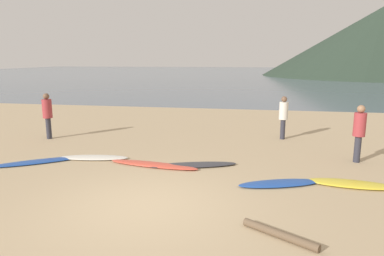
{
  "coord_description": "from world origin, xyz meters",
  "views": [
    {
      "loc": [
        2.14,
        -6.35,
        2.94
      ],
      "look_at": [
        0.03,
        5.18,
        0.6
      ],
      "focal_mm": 32.77,
      "sensor_mm": 36.0,
      "label": 1
    }
  ],
  "objects": [
    {
      "name": "surfboard_1",
      "position": [
        -2.54,
        2.99,
        0.04
      ],
      "size": [
        2.1,
        0.85,
        0.08
      ],
      "primitive_type": "ellipsoid",
      "rotation": [
        0.0,
        0.0,
        0.15
      ],
      "color": "silver",
      "rests_on": "ground"
    },
    {
      "name": "surfboard_2",
      "position": [
        -0.59,
        2.62,
        0.04
      ],
      "size": [
        2.66,
        0.85,
        0.09
      ],
      "primitive_type": "ellipsoid",
      "rotation": [
        0.0,
        0.0,
        -0.15
      ],
      "color": "#D84C38",
      "rests_on": "ground"
    },
    {
      "name": "ground_plane",
      "position": [
        0.0,
        10.0,
        -0.1
      ],
      "size": [
        120.0,
        120.0,
        0.2
      ],
      "primitive_type": "cube",
      "color": "tan",
      "rests_on": "ground"
    },
    {
      "name": "ocean_water",
      "position": [
        0.0,
        64.17,
        0.0
      ],
      "size": [
        140.0,
        100.0,
        0.01
      ],
      "primitive_type": "cube",
      "color": "slate",
      "rests_on": "ground"
    },
    {
      "name": "driftwood_log",
      "position": [
        2.61,
        -0.82,
        0.07
      ],
      "size": [
        1.23,
        0.84,
        0.14
      ],
      "primitive_type": "cylinder",
      "rotation": [
        0.0,
        1.57,
        -0.56
      ],
      "color": "brown",
      "rests_on": "ground"
    },
    {
      "name": "headland_hill",
      "position": [
        22.83,
        58.73,
        5.8
      ],
      "size": [
        39.47,
        39.47,
        11.6
      ],
      "primitive_type": "cone",
      "color": "#28382B",
      "rests_on": "ground"
    },
    {
      "name": "person_2",
      "position": [
        -5.37,
        5.19,
        1.0
      ],
      "size": [
        0.34,
        0.34,
        1.69
      ],
      "rotation": [
        0.0,
        0.0,
        3.02
      ],
      "color": "#2D2D38",
      "rests_on": "ground"
    },
    {
      "name": "person_1",
      "position": [
        3.16,
        6.69,
        0.94
      ],
      "size": [
        0.32,
        0.32,
        1.59
      ],
      "rotation": [
        0.0,
        0.0,
        5.58
      ],
      "color": "#2D2D38",
      "rests_on": "ground"
    },
    {
      "name": "surfboard_0",
      "position": [
        -3.97,
        2.31,
        0.03
      ],
      "size": [
        2.34,
        1.83,
        0.07
      ],
      "primitive_type": "ellipsoid",
      "rotation": [
        0.0,
        0.0,
        0.61
      ],
      "color": "#1E479E",
      "rests_on": "ground"
    },
    {
      "name": "surfboard_3",
      "position": [
        0.5,
        2.79,
        0.04
      ],
      "size": [
        2.47,
        1.2,
        0.09
      ],
      "primitive_type": "ellipsoid",
      "rotation": [
        0.0,
        0.0,
        0.3
      ],
      "color": "#333338",
      "rests_on": "ground"
    },
    {
      "name": "surfboard_4",
      "position": [
        2.76,
        1.73,
        0.04
      ],
      "size": [
        2.06,
        1.16,
        0.08
      ],
      "primitive_type": "ellipsoid",
      "rotation": [
        0.0,
        0.0,
        0.35
      ],
      "color": "#1E479E",
      "rests_on": "ground"
    },
    {
      "name": "surfboard_5",
      "position": [
        4.42,
        1.99,
        0.05
      ],
      "size": [
        2.03,
        0.79,
        0.09
      ],
      "primitive_type": "ellipsoid",
      "rotation": [
        0.0,
        0.0,
        -0.1
      ],
      "color": "yellow",
      "rests_on": "ground"
    },
    {
      "name": "person_0",
      "position": [
        5.06,
        4.05,
        0.97
      ],
      "size": [
        0.33,
        0.33,
        1.65
      ],
      "rotation": [
        0.0,
        0.0,
        0.63
      ],
      "color": "#2D2D38",
      "rests_on": "ground"
    }
  ]
}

